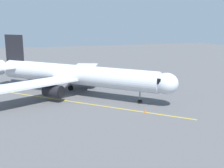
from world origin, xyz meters
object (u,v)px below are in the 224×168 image
Objects in this scene: airplane at (74,75)px; safety_cone_nose_right at (145,111)px; safety_cone_nose_left at (170,87)px; ground_crew_marshaller at (170,89)px; belt_loader_near_nose at (156,85)px.

safety_cone_nose_right is (-8.67, 14.52, -3.73)m from airplane.
safety_cone_nose_right is (12.31, 13.85, 0.00)m from safety_cone_nose_left.
ground_crew_marshaller reaches higher than safety_cone_nose_left.
belt_loader_near_nose is 3.10m from safety_cone_nose_left.
ground_crew_marshaller is 3.11× the size of safety_cone_nose_left.
safety_cone_nose_right is (10.08, 9.98, -0.61)m from ground_crew_marshaller.
safety_cone_nose_right is at bearing 57.02° from belt_loader_near_nose.
belt_loader_near_nose is at bearing -122.98° from safety_cone_nose_right.
belt_loader_near_nose is 8.59× the size of safety_cone_nose_left.
ground_crew_marshaller is 0.36× the size of belt_loader_near_nose.
belt_loader_near_nose is 17.05m from safety_cone_nose_right.
ground_crew_marshaller is 4.39m from belt_loader_near_nose.
airplane reaches higher than ground_crew_marshaller.
airplane is 17.32m from safety_cone_nose_right.
airplane is 21.32m from safety_cone_nose_left.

